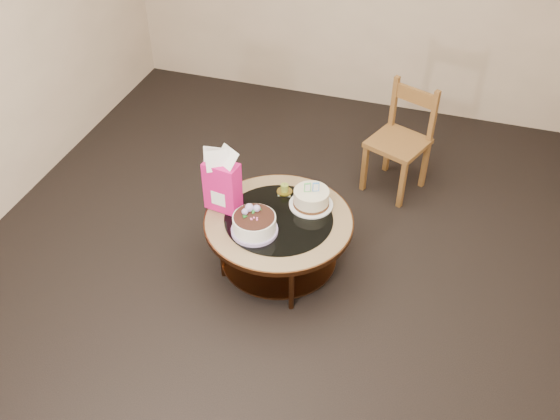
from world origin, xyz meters
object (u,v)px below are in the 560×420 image
(gift_bag, at_px, (222,180))
(dining_chair, at_px, (401,140))
(cream_cake, at_px, (311,198))
(decorated_cake, at_px, (254,225))
(coffee_table, at_px, (279,227))

(gift_bag, relative_size, dining_chair, 0.53)
(cream_cake, bearing_deg, dining_chair, 42.49)
(decorated_cake, xyz_separation_m, cream_cake, (0.28, 0.38, 0.00))
(cream_cake, xyz_separation_m, gift_bag, (-0.57, -0.20, 0.17))
(decorated_cake, xyz_separation_m, dining_chair, (0.74, 1.39, -0.06))
(decorated_cake, height_order, cream_cake, cream_cake)
(coffee_table, xyz_separation_m, decorated_cake, (-0.11, -0.17, 0.14))
(dining_chair, bearing_deg, cream_cake, -92.53)
(decorated_cake, bearing_deg, cream_cake, 53.16)
(coffee_table, relative_size, decorated_cake, 3.27)
(coffee_table, height_order, gift_bag, gift_bag)
(coffee_table, xyz_separation_m, dining_chair, (0.63, 1.22, 0.08))
(decorated_cake, distance_m, cream_cake, 0.47)
(gift_bag, xyz_separation_m, dining_chair, (1.03, 1.22, -0.24))
(coffee_table, bearing_deg, decorated_cake, -122.71)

